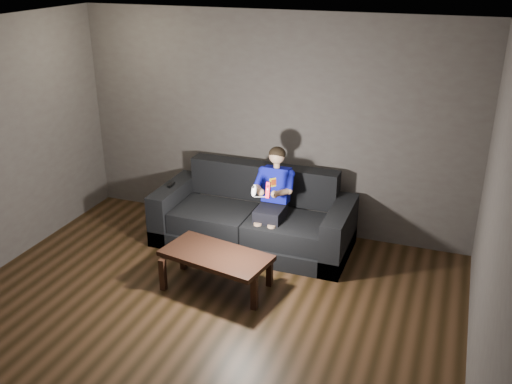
% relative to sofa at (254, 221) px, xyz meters
% --- Properties ---
extents(floor, '(5.00, 5.00, 0.00)m').
position_rel_sofa_xyz_m(floor, '(0.01, -1.92, -0.30)').
color(floor, black).
rests_on(floor, ground).
extents(back_wall, '(5.00, 0.04, 2.70)m').
position_rel_sofa_xyz_m(back_wall, '(0.01, 0.58, 1.05)').
color(back_wall, '#413938').
rests_on(back_wall, ground).
extents(right_wall, '(0.04, 5.00, 2.70)m').
position_rel_sofa_xyz_m(right_wall, '(2.51, -1.92, 1.05)').
color(right_wall, '#413938').
rests_on(right_wall, ground).
extents(ceiling, '(5.00, 5.00, 0.02)m').
position_rel_sofa_xyz_m(ceiling, '(0.01, -1.92, 2.40)').
color(ceiling, white).
rests_on(ceiling, back_wall).
extents(sofa, '(2.34, 1.01, 0.90)m').
position_rel_sofa_xyz_m(sofa, '(0.00, 0.00, 0.00)').
color(sofa, black).
rests_on(sofa, floor).
extents(child, '(0.46, 0.57, 1.14)m').
position_rel_sofa_xyz_m(child, '(0.27, -0.07, 0.46)').
color(child, black).
rests_on(child, sofa).
extents(wii_remote_red, '(0.04, 0.07, 0.18)m').
position_rel_sofa_xyz_m(wii_remote_red, '(0.35, -0.50, 0.66)').
color(wii_remote_red, red).
rests_on(wii_remote_red, child).
extents(nunchuk_white, '(0.07, 0.09, 0.15)m').
position_rel_sofa_xyz_m(nunchuk_white, '(0.19, -0.50, 0.63)').
color(nunchuk_white, silver).
rests_on(nunchuk_white, child).
extents(wii_remote_black, '(0.05, 0.15, 0.03)m').
position_rel_sofa_xyz_m(wii_remote_black, '(-1.05, -0.09, 0.36)').
color(wii_remote_black, black).
rests_on(wii_remote_black, sofa).
extents(coffee_table, '(1.21, 0.76, 0.41)m').
position_rel_sofa_xyz_m(coffee_table, '(-0.02, -1.08, 0.06)').
color(coffee_table, black).
rests_on(coffee_table, floor).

